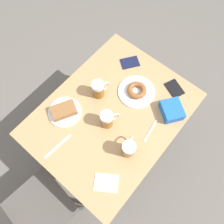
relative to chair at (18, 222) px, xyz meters
The scene contains 14 objects.
ground_plane 1.03m from the chair, 91.60° to the right, with size 8.00×8.00×0.00m, color #666059.
table 0.88m from the chair, 91.60° to the right, with size 0.80×1.04×0.75m.
chair is the anchor object (origin of this frame).
plate_with_cake 0.74m from the chair, 72.48° to the right, with size 0.21×0.21×0.05m.
plate_with_donut 1.11m from the chair, 92.69° to the right, with size 0.25×0.25×0.05m.
beer_mug_left 0.82m from the chair, 109.08° to the right, with size 0.08×0.12×0.13m.
beer_mug_center 0.84m from the chair, 93.27° to the right, with size 0.09×0.12×0.13m.
beer_mug_right 0.96m from the chair, 81.86° to the right, with size 0.08×0.12×0.13m.
napkin_folded 0.62m from the chair, 118.05° to the right, with size 0.17×0.16×0.00m.
fork 0.99m from the chair, 106.98° to the right, with size 0.03×0.17×0.00m.
knife 0.53m from the chair, 79.79° to the right, with size 0.03×0.21×0.00m.
passport_near_edge 1.31m from the chair, 100.32° to the right, with size 0.15×0.13×0.01m.
passport_far_edge 1.27m from the chair, 84.13° to the right, with size 0.14×0.15×0.01m.
blue_pouch 1.18m from the chair, 105.54° to the right, with size 0.19×0.18×0.07m.
Camera 1 is at (-0.34, 0.40, 2.06)m, focal length 35.00 mm.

